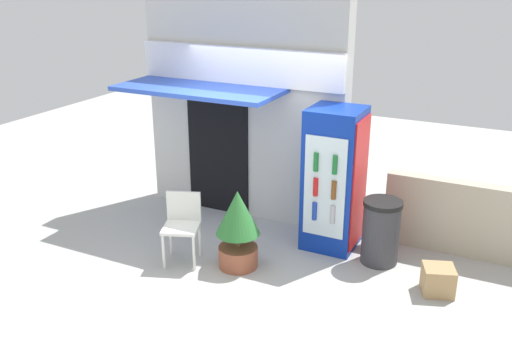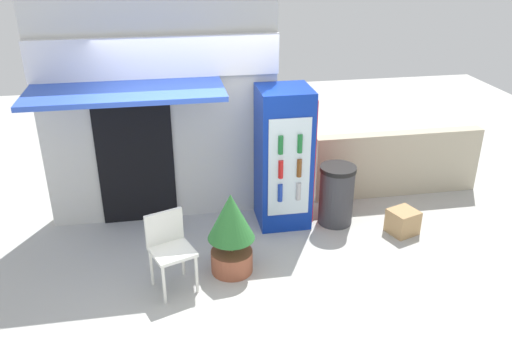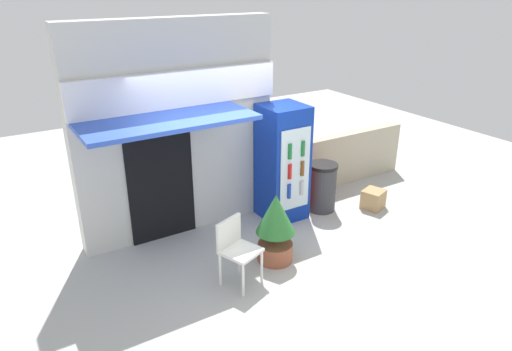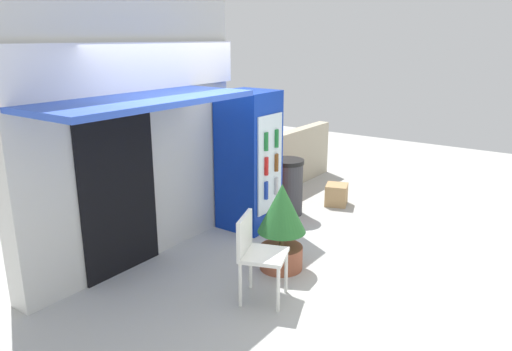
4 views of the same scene
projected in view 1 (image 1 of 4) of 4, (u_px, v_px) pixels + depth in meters
The scene contains 8 objects.
ground at pixel (231, 255), 7.41m from camera, with size 16.00×16.00×0.00m, color #B2B2AD.
storefront_building at pixel (242, 107), 8.19m from camera, with size 3.08×1.30×3.20m.
drink_cooler at pixel (334, 179), 7.37m from camera, with size 0.70×0.73×1.89m.
plastic_chair at pixel (182, 221), 7.13m from camera, with size 0.56×0.56×0.89m.
potted_plant_near_shop at pixel (238, 225), 6.95m from camera, with size 0.55×0.55×1.01m.
trash_bin at pixel (381, 232), 7.11m from camera, with size 0.49×0.49×0.84m.
stone_boundary_wall at pixel (486, 223), 7.18m from camera, with size 2.56×0.20×0.99m, color #B7AD93.
cardboard_box at pixel (438, 280), 6.51m from camera, with size 0.35×0.33×0.33m, color tan.
Camera 1 is at (3.20, -5.76, 3.56)m, focal length 39.82 mm.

